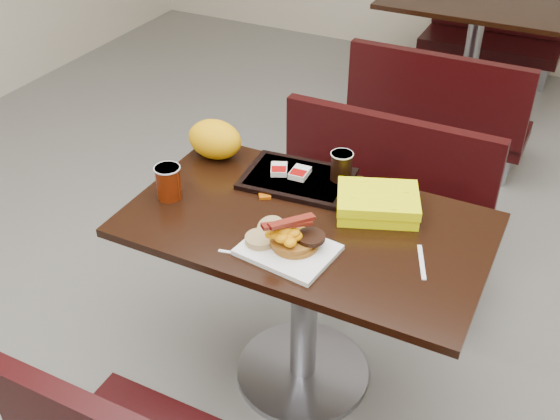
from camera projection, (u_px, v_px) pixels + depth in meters
The scene contains 23 objects.
floor at pixel (302, 374), 2.63m from camera, with size 6.00×7.00×0.01m, color slate.
table_near at pixel (304, 304), 2.41m from camera, with size 1.20×0.70×0.75m, color black, non-canonical shape.
bench_near_n at pixel (370, 210), 2.93m from camera, with size 1.00×0.46×0.72m, color black, non-canonical shape.
table_far at pixel (471, 59), 4.32m from camera, with size 1.20×0.70×0.75m, color black, non-canonical shape.
bench_far_s at pixel (442, 103), 3.81m from camera, with size 1.00×0.46×0.72m, color black, non-canonical shape.
bench_far_n at pixel (493, 28), 4.84m from camera, with size 1.00×0.46×0.72m, color black, non-canonical shape.
platter at pixel (288, 250), 2.06m from camera, with size 0.28×0.22×0.02m, color white.
pancake_stack at pixel (295, 241), 2.06m from camera, with size 0.15×0.15×0.03m, color brown.
sausage_patty at pixel (311, 237), 2.04m from camera, with size 0.09×0.09×0.01m, color black.
scrambled_eggs at pixel (284, 232), 2.03m from camera, with size 0.10×0.09×0.05m, color orange.
bacon_strips at pixel (287, 223), 2.01m from camera, with size 0.16×0.07×0.01m, color #480508, non-canonical shape.
muffin_bottom at pixel (260, 239), 2.07m from camera, with size 0.10×0.10×0.02m, color tan.
muffin_top at pixel (271, 229), 2.10m from camera, with size 0.09×0.09×0.02m, color tan.
coffee_cup_near at pixel (168, 182), 2.28m from camera, with size 0.09×0.09×0.12m, color maroon.
fork at pixel (231, 252), 2.06m from camera, with size 0.11×0.02×0.00m, color white, non-canonical shape.
knife at pixel (422, 262), 2.02m from camera, with size 0.17×0.01×0.00m, color white.
condiment_syrup at pixel (265, 196), 2.31m from camera, with size 0.04×0.03×0.01m, color #A64507.
tray at pixel (297, 179), 2.40m from camera, with size 0.38×0.27×0.02m, color black.
hashbrown_sleeve_left at pixel (279, 169), 2.41m from camera, with size 0.06×0.08×0.02m, color silver.
hashbrown_sleeve_right at pixel (300, 173), 2.39m from camera, with size 0.06×0.08×0.02m, color silver.
coffee_cup_far at pixel (341, 166), 2.35m from camera, with size 0.08×0.08×0.11m, color black.
clamshell at pixel (378, 203), 2.22m from camera, with size 0.27×0.20×0.07m, color #F8FD04.
paper_bag at pixel (215, 139), 2.51m from camera, with size 0.21×0.16×0.15m, color #F5A308.
Camera 1 is at (0.71, -1.63, 2.04)m, focal length 42.39 mm.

